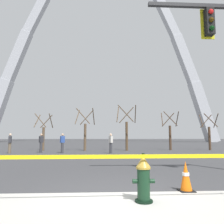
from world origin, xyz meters
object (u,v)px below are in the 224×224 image
fire_hydrant (143,179)px  monument_arch (103,50)px  pedestrian_near_trees (10,143)px  pedestrian_walking_right (111,143)px  traffic_cone_by_hydrant (186,176)px  pedestrian_walking_left (41,143)px  pedestrian_standing_center (62,143)px

fire_hydrant → monument_arch: monument_arch is taller
pedestrian_near_trees → fire_hydrant: bearing=-58.3°
monument_arch → pedestrian_walking_right: 42.25m
traffic_cone_by_hydrant → monument_arch: 52.99m
traffic_cone_by_hydrant → pedestrian_walking_left: (-7.13, 13.14, 0.46)m
pedestrian_walking_left → pedestrian_near_trees: bearing=-165.3°
monument_arch → fire_hydrant: bearing=-89.4°
fire_hydrant → pedestrian_walking_right: pedestrian_walking_right is taller
pedestrian_near_trees → monument_arch: bearing=77.6°
traffic_cone_by_hydrant → pedestrian_standing_center: 13.61m
traffic_cone_by_hydrant → pedestrian_walking_left: bearing=118.5°
monument_arch → pedestrian_standing_center: (-3.52, -35.06, -22.77)m
monument_arch → pedestrian_walking_left: (-5.39, -34.46, -22.77)m
fire_hydrant → pedestrian_walking_left: pedestrian_walking_left is taller
pedestrian_near_trees → pedestrian_standing_center: bearing=0.2°
monument_arch → pedestrian_walking_right: monument_arch is taller
monument_arch → pedestrian_standing_center: 41.95m
pedestrian_walking_right → pedestrian_near_trees: 8.16m
fire_hydrant → pedestrian_standing_center: bearing=106.8°
fire_hydrant → monument_arch: (-0.52, 48.42, 23.12)m
monument_arch → pedestrian_walking_left: 41.65m
pedestrian_walking_left → fire_hydrant: bearing=-67.1°
pedestrian_standing_center → pedestrian_walking_right: 3.98m
traffic_cone_by_hydrant → pedestrian_walking_right: pedestrian_walking_right is taller
pedestrian_walking_right → pedestrian_standing_center: bearing=172.3°
pedestrian_walking_left → pedestrian_near_trees: same height
fire_hydrant → pedestrian_walking_right: bearing=90.4°
pedestrian_standing_center → pedestrian_walking_left: bearing=162.3°
monument_arch → pedestrian_near_trees: bearing=-102.4°
traffic_cone_by_hydrant → pedestrian_walking_right: bearing=96.2°
pedestrian_walking_left → pedestrian_walking_right: 5.93m
fire_hydrant → monument_arch: 53.66m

